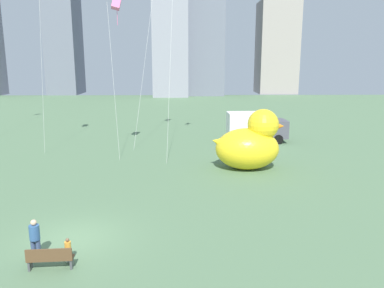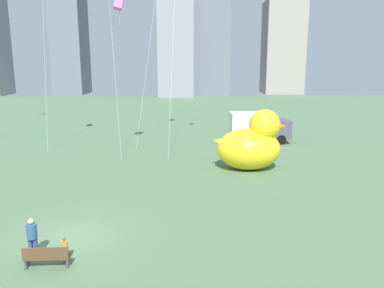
# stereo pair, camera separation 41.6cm
# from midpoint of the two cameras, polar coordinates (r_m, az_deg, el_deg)

# --- Properties ---
(ground_plane) EXTENTS (140.00, 140.00, 0.00)m
(ground_plane) POSITION_cam_midpoint_polar(r_m,az_deg,el_deg) (18.60, -17.39, -13.11)
(ground_plane) COLOR #537350
(park_bench) EXTENTS (1.73, 0.57, 0.90)m
(park_bench) POSITION_cam_midpoint_polar(r_m,az_deg,el_deg) (16.29, -20.77, -15.31)
(park_bench) COLOR brown
(park_bench) RESTS_ON ground
(person_adult) EXTENTS (0.40, 0.40, 1.65)m
(person_adult) POSITION_cam_midpoint_polar(r_m,az_deg,el_deg) (17.13, -22.66, -12.47)
(person_adult) COLOR #38476B
(person_adult) RESTS_ON ground
(person_child) EXTENTS (0.25, 0.25, 1.01)m
(person_child) POSITION_cam_midpoint_polar(r_m,az_deg,el_deg) (16.54, -18.39, -14.37)
(person_child) COLOR silver
(person_child) RESTS_ON ground
(giant_inflatable_duck) EXTENTS (5.26, 3.37, 4.36)m
(giant_inflatable_duck) POSITION_cam_midpoint_polar(r_m,az_deg,el_deg) (28.23, 8.04, 0.03)
(giant_inflatable_duck) COLOR yellow
(giant_inflatable_duck) RESTS_ON ground
(box_truck) EXTENTS (5.68, 2.58, 2.85)m
(box_truck) POSITION_cam_midpoint_polar(r_m,az_deg,el_deg) (37.61, 8.93, 2.44)
(box_truck) COLOR white
(box_truck) RESTS_ON ground
(city_skyline) EXTENTS (75.10, 15.56, 38.39)m
(city_skyline) POSITION_cam_midpoint_polar(r_m,az_deg,el_deg) (88.93, -6.99, 16.98)
(city_skyline) COLOR gray
(city_skyline) RESTS_ON ground
(kite_pink) EXTENTS (1.21, 1.24, 12.64)m
(kite_pink) POSITION_cam_midpoint_polar(r_m,az_deg,el_deg) (31.32, -11.36, 19.62)
(kite_pink) COLOR silver
(kite_pink) RESTS_ON ground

